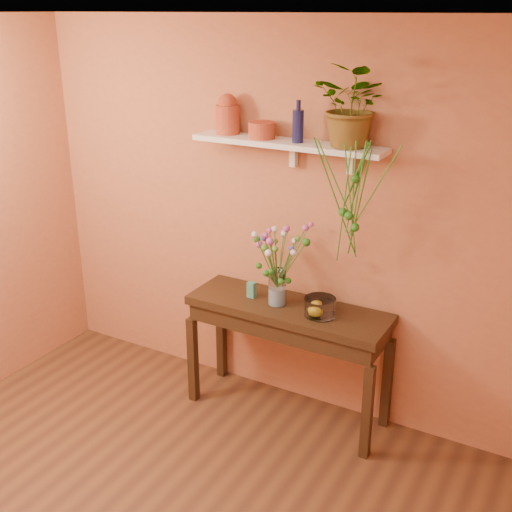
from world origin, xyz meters
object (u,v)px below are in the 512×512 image
spider_plant (354,105)px  glass_vase (277,290)px  sideboard (288,322)px  bouquet (277,249)px  glass_bowl (320,308)px  terracotta_jug (228,115)px  blue_bottle (298,125)px

spider_plant → glass_vase: (-0.42, -0.14, -1.23)m
sideboard → bouquet: 0.54m
glass_bowl → bouquet: bearing=-179.9°
glass_vase → glass_bowl: size_ratio=1.21×
terracotta_jug → glass_vase: bearing=-18.5°
terracotta_jug → spider_plant: (0.89, -0.02, 0.12)m
glass_vase → sideboard: bearing=13.2°
sideboard → bouquet: bearing=-153.3°
spider_plant → glass_vase: spider_plant is taller
blue_bottle → bouquet: (-0.07, -0.13, -0.79)m
terracotta_jug → spider_plant: size_ratio=0.53×
spider_plant → glass_bowl: spider_plant is taller
terracotta_jug → bouquet: (0.47, -0.17, -0.81)m
bouquet → spider_plant: bearing=20.8°
bouquet → glass_vase: bearing=104.2°
glass_bowl → blue_bottle: bearing=152.4°
sideboard → terracotta_jug: bearing=165.7°
terracotta_jug → glass_bowl: size_ratio=1.29×
terracotta_jug → glass_bowl: terracotta_jug is taller
spider_plant → glass_bowl: 1.30m
terracotta_jug → blue_bottle: (0.54, -0.04, -0.02)m
sideboard → blue_bottle: 1.32m
spider_plant → bouquet: bearing=-159.2°
blue_bottle → glass_bowl: 1.17m
terracotta_jug → bouquet: size_ratio=0.58×
bouquet → sideboard: bearing=26.7°
blue_bottle → spider_plant: size_ratio=0.53×
terracotta_jug → glass_bowl: bearing=-12.4°
blue_bottle → spider_plant: bearing=4.2°
sideboard → glass_bowl: (0.25, -0.04, 0.18)m
sideboard → blue_bottle: size_ratio=5.33×
bouquet → glass_bowl: (0.32, 0.00, -0.35)m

